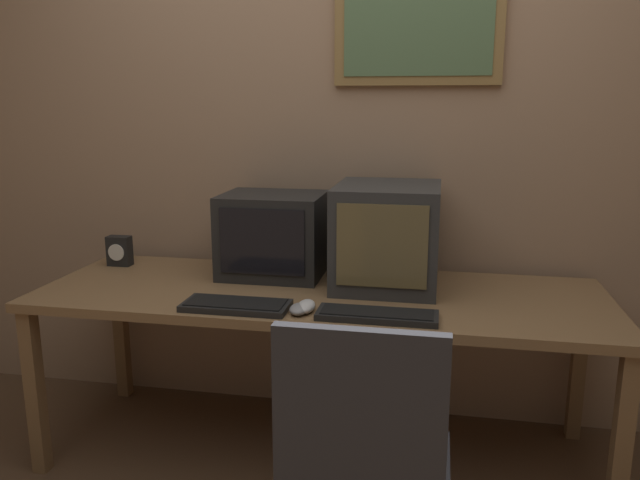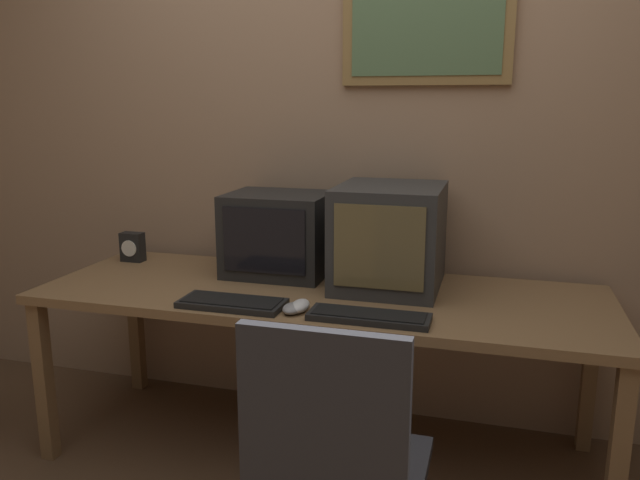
# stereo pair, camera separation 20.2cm
# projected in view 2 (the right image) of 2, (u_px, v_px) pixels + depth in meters

# --- Properties ---
(wall_back) EXTENTS (8.00, 0.08, 2.60)m
(wall_back) POSITION_uv_depth(u_px,v_px,m) (349.00, 131.00, 2.74)
(wall_back) COLOR tan
(wall_back) RESTS_ON ground_plane
(desk) EXTENTS (2.21, 0.76, 0.71)m
(desk) POSITION_uv_depth(u_px,v_px,m) (320.00, 305.00, 2.46)
(desk) COLOR olive
(desk) RESTS_ON ground_plane
(monitor_left) EXTENTS (0.42, 0.35, 0.35)m
(monitor_left) POSITION_uv_depth(u_px,v_px,m) (278.00, 234.00, 2.65)
(monitor_left) COLOR black
(monitor_left) RESTS_ON desk
(monitor_right) EXTENTS (0.41, 0.47, 0.41)m
(monitor_right) POSITION_uv_depth(u_px,v_px,m) (389.00, 237.00, 2.46)
(monitor_right) COLOR #333333
(monitor_right) RESTS_ON desk
(keyboard_main) EXTENTS (0.38, 0.16, 0.03)m
(keyboard_main) POSITION_uv_depth(u_px,v_px,m) (232.00, 303.00, 2.26)
(keyboard_main) COLOR black
(keyboard_main) RESTS_ON desk
(keyboard_side) EXTENTS (0.41, 0.14, 0.03)m
(keyboard_side) POSITION_uv_depth(u_px,v_px,m) (369.00, 316.00, 2.11)
(keyboard_side) COLOR black
(keyboard_side) RESTS_ON desk
(mouse_near_keyboard) EXTENTS (0.06, 0.12, 0.04)m
(mouse_near_keyboard) POSITION_uv_depth(u_px,v_px,m) (300.00, 306.00, 2.20)
(mouse_near_keyboard) COLOR silver
(mouse_near_keyboard) RESTS_ON desk
(mouse_far_corner) EXTENTS (0.07, 0.10, 0.03)m
(mouse_far_corner) POSITION_uv_depth(u_px,v_px,m) (293.00, 308.00, 2.18)
(mouse_far_corner) COLOR gray
(mouse_far_corner) RESTS_ON desk
(desk_clock) EXTENTS (0.10, 0.06, 0.13)m
(desk_clock) POSITION_uv_depth(u_px,v_px,m) (133.00, 247.00, 2.88)
(desk_clock) COLOR black
(desk_clock) RESTS_ON desk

